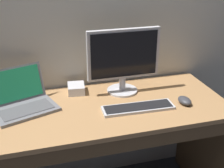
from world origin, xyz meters
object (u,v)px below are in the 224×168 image
at_px(external_monitor, 123,58).
at_px(external_drive_box, 76,89).
at_px(wired_keyboard, 138,108).
at_px(computer_mouse, 185,101).
at_px(laptop_space_gray, 23,103).

distance_m(external_monitor, external_drive_box, 0.37).
distance_m(wired_keyboard, external_drive_box, 0.45).
height_order(computer_mouse, external_drive_box, external_drive_box).
relative_size(laptop_space_gray, wired_keyboard, 0.97).
distance_m(external_monitor, wired_keyboard, 0.33).
bearing_deg(laptop_space_gray, external_monitor, 4.88).
xyz_separation_m(laptop_space_gray, external_monitor, (0.63, 0.05, 0.19)).
distance_m(laptop_space_gray, external_monitor, 0.67).
xyz_separation_m(external_monitor, wired_keyboard, (0.02, -0.24, -0.23)).
bearing_deg(wired_keyboard, external_monitor, 93.94).
xyz_separation_m(computer_mouse, external_drive_box, (-0.61, 0.34, 0.01)).
distance_m(wired_keyboard, computer_mouse, 0.30).
xyz_separation_m(laptop_space_gray, computer_mouse, (0.95, -0.20, -0.02)).
height_order(wired_keyboard, computer_mouse, computer_mouse).
distance_m(computer_mouse, external_drive_box, 0.69).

